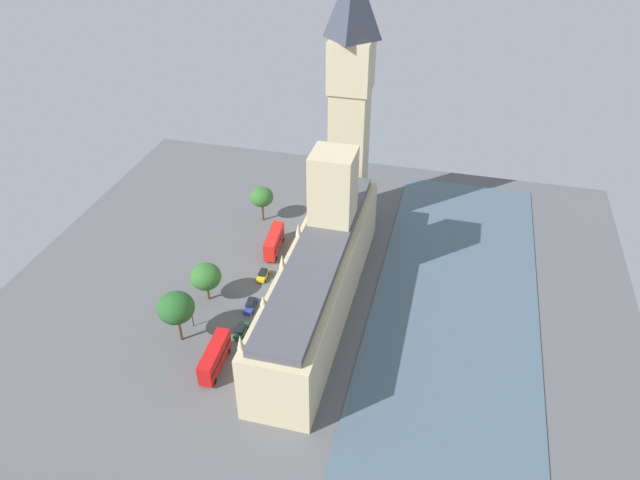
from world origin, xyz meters
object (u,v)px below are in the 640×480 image
(double_decker_bus_trailing, at_px, (274,241))
(street_lamp_slot_11, at_px, (191,309))
(pedestrian_kerbside, at_px, (302,251))
(plane_tree_by_river_gate, at_px, (176,308))
(plane_tree_slot_10, at_px, (262,197))
(pedestrian_leading, at_px, (262,325))
(plane_tree_corner, at_px, (206,277))
(parliament_building, at_px, (322,269))
(double_decker_bus_under_trees, at_px, (215,357))
(clock_tower, at_px, (350,97))
(pedestrian_far_end, at_px, (278,301))
(car_dark_green_midblock, at_px, (241,330))
(car_yellow_cab_opposite_hall, at_px, (263,275))
(car_blue_near_tower, at_px, (251,305))

(double_decker_bus_trailing, distance_m, street_lamp_slot_11, 29.00)
(pedestrian_kerbside, relative_size, plane_tree_by_river_gate, 0.14)
(plane_tree_slot_10, relative_size, street_lamp_slot_11, 1.46)
(pedestrian_leading, distance_m, plane_tree_corner, 15.42)
(street_lamp_slot_11, bearing_deg, pedestrian_kerbside, -116.60)
(parliament_building, xyz_separation_m, street_lamp_slot_11, (22.56, 12.99, -4.28))
(double_decker_bus_under_trees, relative_size, plane_tree_corner, 1.24)
(clock_tower, bearing_deg, pedestrian_far_end, 79.55)
(pedestrian_kerbside, bearing_deg, plane_tree_by_river_gate, -24.05)
(parliament_building, bearing_deg, car_dark_green_midblock, 44.91)
(double_decker_bus_under_trees, xyz_separation_m, plane_tree_corner, (8.77, -17.22, 3.24))
(car_yellow_cab_opposite_hall, distance_m, plane_tree_by_river_gate, 24.50)
(double_decker_bus_under_trees, distance_m, pedestrian_leading, 12.89)
(pedestrian_far_end, distance_m, plane_tree_by_river_gate, 21.92)
(double_decker_bus_trailing, xyz_separation_m, street_lamp_slot_11, (7.56, 27.94, 1.71))
(car_dark_green_midblock, bearing_deg, pedestrian_kerbside, 81.54)
(double_decker_bus_under_trees, height_order, plane_tree_slot_10, plane_tree_slot_10)
(double_decker_bus_trailing, distance_m, pedestrian_far_end, 18.69)
(car_dark_green_midblock, bearing_deg, plane_tree_corner, 142.10)
(car_yellow_cab_opposite_hall, bearing_deg, pedestrian_kerbside, -120.89)
(clock_tower, distance_m, pedestrian_kerbside, 36.04)
(car_yellow_cab_opposite_hall, height_order, pedestrian_kerbside, car_yellow_cab_opposite_hall)
(plane_tree_by_river_gate, height_order, street_lamp_slot_11, plane_tree_by_river_gate)
(pedestrian_kerbside, height_order, plane_tree_corner, plane_tree_corner)
(car_blue_near_tower, height_order, pedestrian_kerbside, car_blue_near_tower)
(pedestrian_far_end, bearing_deg, car_yellow_cab_opposite_hall, -75.48)
(clock_tower, bearing_deg, plane_tree_slot_10, 18.04)
(car_dark_green_midblock, xyz_separation_m, pedestrian_far_end, (-4.26, -10.25, -0.18))
(plane_tree_corner, distance_m, plane_tree_by_river_gate, 12.47)
(car_dark_green_midblock, xyz_separation_m, street_lamp_slot_11, (9.80, 0.27, 3.45))
(double_decker_bus_trailing, xyz_separation_m, double_decker_bus_under_trees, (-0.87, 36.89, 0.00))
(pedestrian_kerbside, relative_size, plane_tree_corner, 0.18)
(parliament_building, distance_m, plane_tree_slot_10, 34.44)
(street_lamp_slot_11, bearing_deg, car_blue_near_tower, -139.68)
(double_decker_bus_under_trees, xyz_separation_m, plane_tree_slot_10, (7.63, -48.56, 3.97))
(pedestrian_far_end, xyz_separation_m, plane_tree_corner, (14.40, 2.25, 5.17))
(street_lamp_slot_11, bearing_deg, pedestrian_leading, -167.60)
(pedestrian_leading, bearing_deg, street_lamp_slot_11, -145.10)
(plane_tree_slot_10, bearing_deg, car_dark_green_midblock, 102.89)
(double_decker_bus_under_trees, height_order, plane_tree_by_river_gate, plane_tree_by_river_gate)
(car_dark_green_midblock, distance_m, plane_tree_slot_10, 40.76)
(parliament_building, distance_m, plane_tree_corner, 23.54)
(car_yellow_cab_opposite_hall, bearing_deg, parliament_building, 159.98)
(double_decker_bus_trailing, bearing_deg, pedestrian_kerbside, 177.48)
(clock_tower, height_order, street_lamp_slot_11, clock_tower)
(car_blue_near_tower, relative_size, car_dark_green_midblock, 1.10)
(pedestrian_far_end, bearing_deg, car_blue_near_tower, 5.10)
(pedestrian_leading, distance_m, street_lamp_slot_11, 13.95)
(pedestrian_far_end, relative_size, plane_tree_slot_10, 0.17)
(pedestrian_kerbside, xyz_separation_m, plane_tree_corner, (14.49, 19.97, 5.17))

